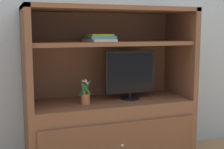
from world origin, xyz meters
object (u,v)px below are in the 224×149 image
at_px(media_console, 110,117).
at_px(tv_monitor, 130,74).
at_px(magazine_stack, 99,38).
at_px(potted_plant, 85,97).

height_order(media_console, tv_monitor, media_console).
bearing_deg(magazine_stack, tv_monitor, -3.05).
bearing_deg(magazine_stack, potted_plant, -156.59).
relative_size(media_console, tv_monitor, 3.15).
bearing_deg(potted_plant, media_console, 14.51).
bearing_deg(media_console, potted_plant, -165.49).
height_order(media_console, potted_plant, media_console).
distance_m(tv_monitor, magazine_stack, 0.45).
relative_size(tv_monitor, potted_plant, 2.07).
bearing_deg(potted_plant, tv_monitor, 6.41).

